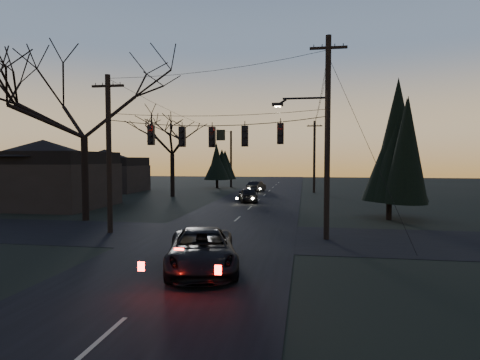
% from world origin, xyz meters
% --- Properties ---
extents(ground_plane, '(160.00, 160.00, 0.00)m').
position_xyz_m(ground_plane, '(0.00, 0.00, 0.00)').
color(ground_plane, black).
extents(main_road, '(8.00, 120.00, 0.02)m').
position_xyz_m(main_road, '(0.00, 20.00, 0.01)').
color(main_road, black).
rests_on(main_road, ground).
extents(cross_road, '(60.00, 7.00, 0.02)m').
position_xyz_m(cross_road, '(0.00, 10.00, 0.01)').
color(cross_road, black).
rests_on(cross_road, ground).
extents(utility_pole_right, '(5.00, 0.30, 10.00)m').
position_xyz_m(utility_pole_right, '(5.50, 10.00, 0.00)').
color(utility_pole_right, black).
rests_on(utility_pole_right, ground).
extents(utility_pole_left, '(1.80, 0.30, 8.50)m').
position_xyz_m(utility_pole_left, '(-6.00, 10.00, 0.00)').
color(utility_pole_left, black).
rests_on(utility_pole_left, ground).
extents(utility_pole_far_r, '(1.80, 0.30, 8.50)m').
position_xyz_m(utility_pole_far_r, '(5.50, 38.00, 0.00)').
color(utility_pole_far_r, black).
rests_on(utility_pole_far_r, ground).
extents(utility_pole_far_l, '(0.30, 0.30, 8.00)m').
position_xyz_m(utility_pole_far_l, '(-6.00, 46.00, 0.00)').
color(utility_pole_far_l, black).
rests_on(utility_pole_far_l, ground).
extents(span_signal_assembly, '(11.50, 0.44, 1.63)m').
position_xyz_m(span_signal_assembly, '(-0.24, 10.00, 5.21)').
color(span_signal_assembly, black).
rests_on(span_signal_assembly, ground).
extents(bare_tree_left, '(10.35, 10.35, 10.79)m').
position_xyz_m(bare_tree_left, '(-9.72, 13.90, 7.55)').
color(bare_tree_left, black).
rests_on(bare_tree_left, ground).
extents(evergreen_right, '(4.07, 4.07, 8.23)m').
position_xyz_m(evergreen_right, '(9.91, 17.28, 4.71)').
color(evergreen_right, black).
rests_on(evergreen_right, ground).
extents(bare_tree_dist, '(7.68, 7.68, 9.06)m').
position_xyz_m(bare_tree_dist, '(-9.51, 30.70, 6.33)').
color(bare_tree_dist, black).
rests_on(bare_tree_dist, ground).
extents(evergreen_dist, '(3.85, 3.85, 5.88)m').
position_xyz_m(evergreen_dist, '(-7.63, 44.10, 3.53)').
color(evergreen_dist, black).
rests_on(evergreen_dist, ground).
extents(house_left_near, '(10.00, 8.00, 5.60)m').
position_xyz_m(house_left_near, '(-17.00, 20.00, 2.80)').
color(house_left_near, black).
rests_on(house_left_near, ground).
extents(house_left_far, '(9.00, 7.00, 5.20)m').
position_xyz_m(house_left_far, '(-20.00, 36.00, 2.60)').
color(house_left_far, black).
rests_on(house_left_far, ground).
extents(suv_near, '(3.58, 5.59, 1.44)m').
position_xyz_m(suv_near, '(0.80, 3.63, 0.72)').
color(suv_near, black).
rests_on(suv_near, ground).
extents(sedan_oncoming_a, '(2.45, 4.19, 1.34)m').
position_xyz_m(sedan_oncoming_a, '(-0.80, 26.60, 0.67)').
color(sedan_oncoming_a, black).
rests_on(sedan_oncoming_a, ground).
extents(sedan_oncoming_b, '(2.04, 4.03, 1.27)m').
position_xyz_m(sedan_oncoming_b, '(-1.44, 38.55, 0.63)').
color(sedan_oncoming_b, black).
rests_on(sedan_oncoming_b, ground).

